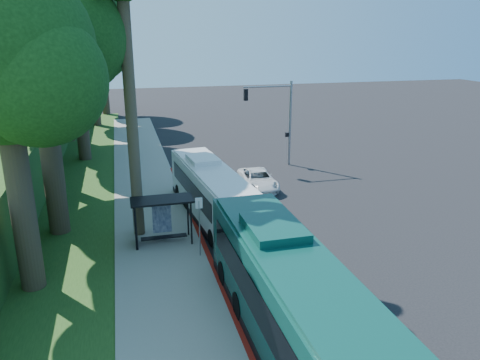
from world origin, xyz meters
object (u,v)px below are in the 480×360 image
object	(u,v)px
pickup	(258,180)
white_bus	(212,192)
bus_shelter	(157,212)
teal_bus	(292,301)

from	to	relation	value
pickup	white_bus	bearing A→B (deg)	-130.77
white_bus	bus_shelter	bearing A→B (deg)	-146.33
bus_shelter	pickup	world-z (taller)	bus_shelter
white_bus	pickup	world-z (taller)	white_bus
teal_bus	bus_shelter	bearing A→B (deg)	110.26
teal_bus	pickup	distance (m)	17.87
white_bus	teal_bus	world-z (taller)	teal_bus
pickup	teal_bus	bearing A→B (deg)	-101.15
white_bus	teal_bus	size ratio (longest dim) A/B	0.86
bus_shelter	teal_bus	distance (m)	10.60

